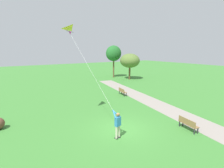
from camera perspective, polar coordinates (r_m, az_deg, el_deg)
ground_plane at (r=12.88m, az=3.28°, el=-14.75°), size 120.00×120.00×0.00m
walkway_path at (r=18.31m, az=15.93°, el=-7.11°), size 7.83×31.94×0.02m
person_kite_flyer at (r=11.28m, az=1.85°, el=-12.80°), size 0.51×0.63×1.83m
flying_kite at (r=13.99m, az=-12.81°, el=17.00°), size 1.55×4.88×5.71m
park_bench_near_walkway at (r=13.65m, az=23.84°, el=-11.83°), size 0.69×1.55×0.88m
park_bench_far_walkway at (r=21.76m, az=3.43°, el=-2.40°), size 0.69×1.55×0.88m
tree_treeline_left at (r=33.37m, az=5.92°, el=7.68°), size 3.65×3.95×4.96m
tree_lakeside_far at (r=35.60m, az=0.54°, el=10.08°), size 3.30×2.68×6.53m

